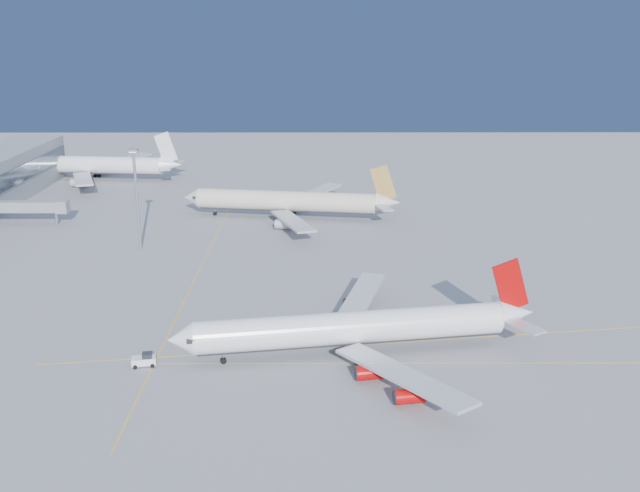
{
  "coord_description": "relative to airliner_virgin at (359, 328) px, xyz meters",
  "views": [
    {
      "loc": [
        -12.94,
        -120.81,
        53.67
      ],
      "look_at": [
        -12.36,
        29.01,
        7.0
      ],
      "focal_mm": 40.0,
      "sensor_mm": 36.0,
      "label": 1
    }
  ],
  "objects": [
    {
      "name": "light_mast",
      "position": [
        -51.1,
        59.12,
        10.16
      ],
      "size": [
        2.18,
        2.18,
        25.19
      ],
      "color": "gray",
      "rests_on": "ground"
    },
    {
      "name": "airliner_virgin",
      "position": [
        0.0,
        0.0,
        0.0
      ],
      "size": [
        63.13,
        56.13,
        15.62
      ],
      "rotation": [
        0.0,
        0.0,
        0.16
      ],
      "color": "white",
      "rests_on": "ground"
    },
    {
      "name": "airliner_etihad",
      "position": [
        -14.68,
        88.82,
        0.33
      ],
      "size": [
        63.32,
        57.97,
        16.55
      ],
      "rotation": [
        0.0,
        0.0,
        -0.15
      ],
      "color": "beige",
      "rests_on": "ground"
    },
    {
      "name": "taxiway_lines",
      "position": [
        -8.75,
        16.55,
        -4.7
      ],
      "size": [
        118.86,
        140.0,
        0.02
      ],
      "color": "#F9B60D",
      "rests_on": "ground"
    },
    {
      "name": "jet_bridge",
      "position": [
        -87.14,
        82.21,
        0.46
      ],
      "size": [
        23.6,
        3.6,
        6.9
      ],
      "color": "gray",
      "rests_on": "ground"
    },
    {
      "name": "ground",
      "position": [
        5.97,
        10.21,
        -4.71
      ],
      "size": [
        500.0,
        500.0,
        0.0
      ],
      "primitive_type": "plane",
      "color": "slate",
      "rests_on": "ground"
    },
    {
      "name": "pushback_tug",
      "position": [
        -35.42,
        -4.42,
        -3.69
      ],
      "size": [
        4.19,
        2.97,
        2.2
      ],
      "rotation": [
        0.0,
        0.0,
        0.18
      ],
      "color": "white",
      "rests_on": "ground"
    },
    {
      "name": "airliner_third",
      "position": [
        -87.84,
        142.58,
        0.7
      ],
      "size": [
        66.61,
        61.07,
        17.86
      ],
      "rotation": [
        0.0,
        0.0,
        -0.11
      ],
      "color": "white",
      "rests_on": "ground"
    }
  ]
}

